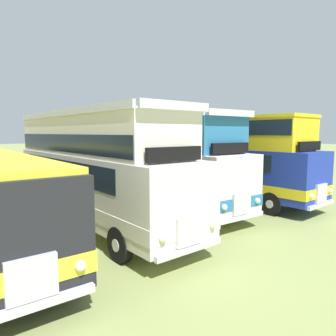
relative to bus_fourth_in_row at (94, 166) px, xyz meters
name	(u,v)px	position (x,y,z in m)	size (l,w,h in m)	color
ground_plane	(45,233)	(-1.95, 0.16, -2.36)	(200.00, 200.00, 0.00)	#8C9956
bus_fourth_in_row	(94,166)	(0.00, 0.00, 0.00)	(2.63, 10.94, 4.52)	silver
bus_fifth_in_row	(163,160)	(3.90, 0.55, -0.01)	(3.07, 9.96, 4.52)	silver
bus_sixth_in_row	(221,154)	(7.79, 0.24, 0.11)	(2.77, 11.04, 4.49)	#1E339E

